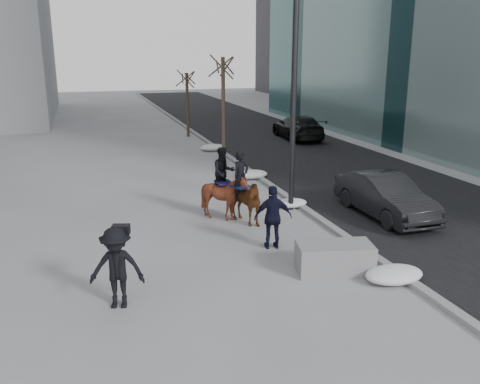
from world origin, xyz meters
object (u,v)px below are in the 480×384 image
object	(u,v)px
planter	(334,258)
car_near	(385,196)
mounted_right	(225,191)
mounted_left	(242,197)

from	to	relation	value
planter	car_near	size ratio (longest dim) A/B	0.43
car_near	mounted_right	bearing A→B (deg)	165.20
car_near	mounted_right	distance (m)	5.19
planter	mounted_left	distance (m)	4.29
car_near	mounted_right	xyz separation A→B (m)	(-5.03, 1.28, 0.24)
mounted_right	planter	bearing A→B (deg)	-72.84
car_near	mounted_left	bearing A→B (deg)	170.57
mounted_left	mounted_right	xyz separation A→B (m)	(-0.40, 0.55, 0.09)
car_near	mounted_left	xyz separation A→B (m)	(-4.62, 0.72, 0.15)
car_near	mounted_left	size ratio (longest dim) A/B	1.86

